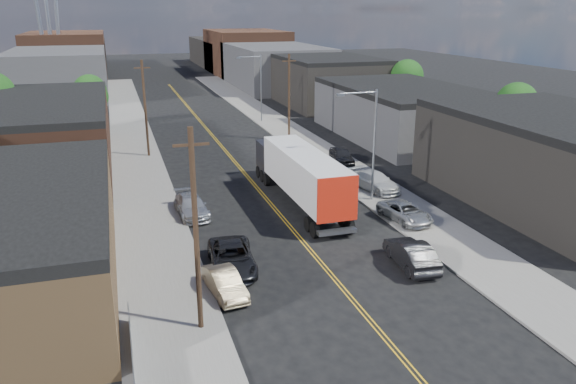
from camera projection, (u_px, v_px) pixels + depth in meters
ground at (204, 125)px, 74.97m from camera, size 260.00×260.00×0.00m
centerline at (226, 151)px, 61.36m from camera, size 0.32×120.00×0.01m
sidewalk_left at (136, 157)px, 58.65m from camera, size 5.00×140.00×0.15m
sidewalk_right at (308, 145)px, 64.03m from camera, size 5.00×140.00×0.15m
warehouse_brown at (44, 134)px, 54.34m from camera, size 12.00×26.00×6.60m
industrial_right_a at (564, 161)px, 43.79m from camera, size 14.00×22.00×7.10m
industrial_right_b at (403, 112)px, 67.54m from camera, size 14.00×24.00×6.10m
industrial_right_c at (326, 80)px, 90.90m from camera, size 14.00×22.00×7.60m
skyline_left_a at (59, 73)px, 99.83m from camera, size 16.00×30.00×8.00m
skyline_right_a at (275, 66)px, 111.14m from camera, size 16.00×30.00×8.00m
skyline_left_b at (67, 56)px, 122.20m from camera, size 16.00×26.00×10.00m
skyline_right_b at (246, 52)px, 133.51m from camera, size 16.00×26.00×10.00m
skyline_left_c at (73, 56)px, 140.81m from camera, size 16.00×40.00×7.00m
skyline_right_c at (229, 53)px, 152.13m from camera, size 16.00×40.00×7.00m
streetlight_near at (370, 137)px, 43.71m from camera, size 3.39×0.25×9.00m
streetlight_far at (258, 83)px, 75.46m from camera, size 3.39×0.25×9.00m
utility_pole_left_near at (196, 231)px, 25.69m from camera, size 1.60×0.26×10.00m
utility_pole_left_far at (145, 108)px, 57.44m from camera, size 1.60×0.26×10.00m
utility_pole_right at (289, 97)px, 64.81m from camera, size 1.60×0.26×10.00m
tree_left_far at (91, 93)px, 71.42m from camera, size 4.35×4.20×6.97m
tree_right_near at (517, 106)px, 60.18m from camera, size 4.60×4.48×7.44m
tree_right_far at (407, 78)px, 81.86m from camera, size 4.85×4.76×7.91m
semi_truck at (298, 172)px, 44.59m from camera, size 2.95×16.85×4.42m
car_left_b at (225, 283)px, 30.40m from camera, size 2.00×4.31×1.37m
car_left_c at (232, 258)px, 33.28m from camera, size 3.16×5.87×1.57m
car_left_d at (191, 206)px, 42.08m from camera, size 2.36×5.28×1.50m
car_right_oncoming at (411, 254)px, 33.71m from camera, size 2.15×5.07×1.63m
car_right_lot_a at (405, 212)px, 40.64m from camera, size 2.83×5.02×1.32m
car_right_lot_b at (375, 181)px, 47.57m from camera, size 3.26×5.59×1.52m
car_right_lot_c at (342, 155)px, 55.79m from camera, size 2.54×4.89×1.59m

